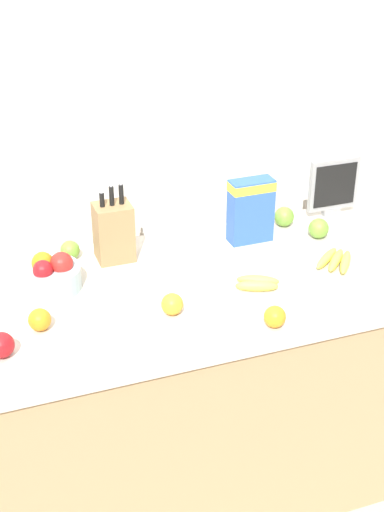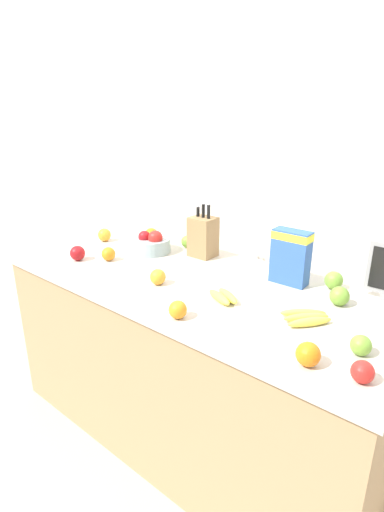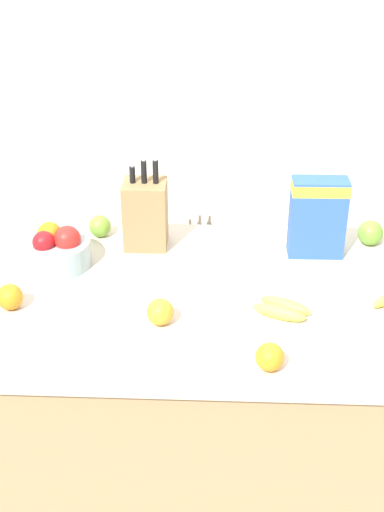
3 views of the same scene
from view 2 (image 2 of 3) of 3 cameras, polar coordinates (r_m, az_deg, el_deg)
ground_plane at (r=2.42m, az=0.25°, el=-23.12°), size 14.00×14.00×0.00m
wall_back at (r=2.32m, az=10.65°, el=10.98°), size 9.00×0.06×2.60m
counter at (r=2.13m, az=0.27°, el=-14.32°), size 1.97×0.86×0.89m
knife_block at (r=2.18m, az=1.58°, el=2.81°), size 0.14×0.12×0.33m
cereal_box at (r=1.88m, az=13.92°, el=0.20°), size 0.17×0.08×0.26m
fruit_bowl at (r=2.28m, az=-5.90°, el=1.88°), size 0.23×0.23×0.14m
banana_bunch_left at (r=1.60m, az=16.00°, el=-8.43°), size 0.20×0.20×0.03m
banana_bunch_right at (r=1.70m, az=4.54°, el=-5.79°), size 0.17×0.13×0.04m
apple_middle at (r=2.34m, az=-0.68°, el=2.07°), size 0.07×0.07×0.07m
apple_rightmost at (r=1.91m, az=19.59°, el=-3.29°), size 0.08×0.08×0.08m
apple_leftmost at (r=1.32m, az=23.18°, el=-14.98°), size 0.07×0.07×0.07m
apple_front at (r=1.76m, az=20.32°, el=-5.39°), size 0.08×0.08×0.08m
apple_rear at (r=2.23m, az=-16.04°, el=0.40°), size 0.08×0.08×0.08m
apple_by_knife_block at (r=1.45m, az=22.98°, el=-11.66°), size 0.07×0.07×0.07m
orange_front_left at (r=2.18m, az=-11.84°, el=0.29°), size 0.07×0.07×0.07m
orange_back_center at (r=1.85m, az=-4.90°, el=-2.99°), size 0.07×0.07×0.07m
orange_mid_right at (r=2.52m, az=-12.40°, el=2.96°), size 0.08×0.08×0.08m
orange_near_bowl at (r=1.34m, az=16.25°, el=-13.33°), size 0.08×0.08×0.08m
orange_front_center at (r=1.56m, az=-2.05°, el=-7.67°), size 0.07×0.07×0.07m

